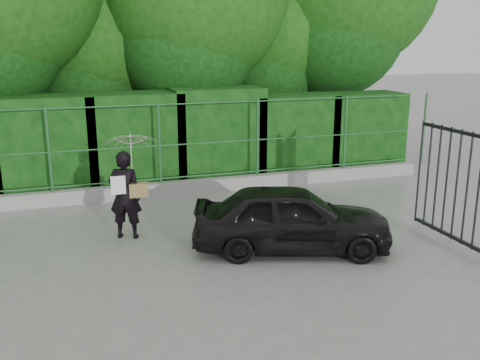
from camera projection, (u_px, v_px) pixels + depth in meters
name	position (u px, v px, depth m)	size (l,w,h in m)	color
ground	(189.00, 281.00, 7.80)	(80.00, 80.00, 0.00)	gray
kerb	(143.00, 191.00, 11.90)	(14.00, 0.25, 0.30)	#9E9E99
fence	(151.00, 144.00, 11.70)	(14.13, 0.06, 1.80)	#23592B
hedge	(132.00, 142.00, 12.55)	(14.20, 1.20, 2.29)	black
woman	(130.00, 169.00, 9.28)	(0.95, 0.95, 1.86)	black
car	(292.00, 218.00, 8.83)	(1.31, 3.25, 1.11)	black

